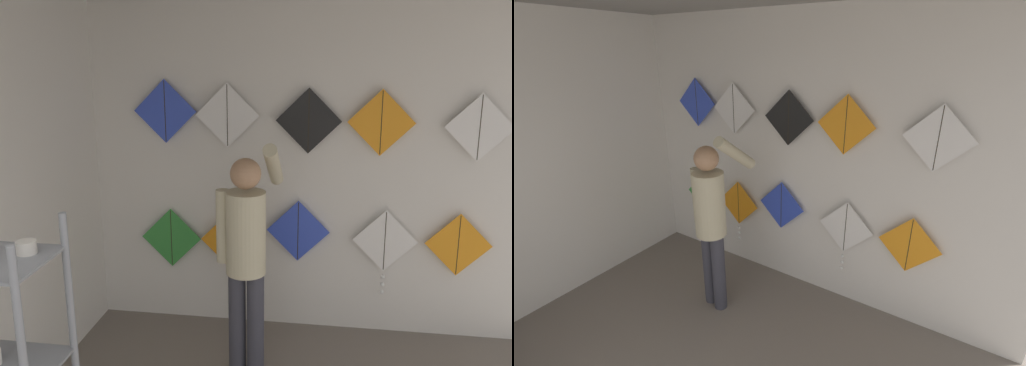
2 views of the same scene
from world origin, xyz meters
The scene contains 12 objects.
back_panel centered at (0.00, 4.16, 1.40)m, with size 4.48×0.06×2.80m, color silver.
shopkeeper centered at (-0.39, 3.34, 1.00)m, with size 0.45×0.59×1.78m.
kite_0 centered at (-1.18, 4.07, 0.77)m, with size 0.53×0.01×0.53m.
kite_1 centered at (-0.64, 4.07, 0.74)m, with size 0.53×0.04×0.74m.
kite_2 centered at (-0.07, 4.07, 0.89)m, with size 0.53×0.01×0.53m.
kite_3 centered at (0.65, 4.07, 0.80)m, with size 0.53×0.04×0.74m.
kite_4 centered at (1.24, 4.07, 0.84)m, with size 0.53×0.01×0.53m.
kite_5 centered at (-1.19, 4.07, 1.88)m, with size 0.53×0.01×0.53m.
kite_6 centered at (-0.66, 4.07, 1.86)m, with size 0.53×0.01×0.53m.
kite_7 centered at (0.00, 4.07, 1.83)m, with size 0.53×0.01×0.53m.
kite_8 centered at (0.57, 4.07, 1.83)m, with size 0.53×0.01×0.53m.
kite_9 centered at (1.31, 4.07, 1.80)m, with size 0.53×0.01×0.53m.
Camera 1 is at (0.27, -0.47, 2.49)m, focal length 40.00 mm.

